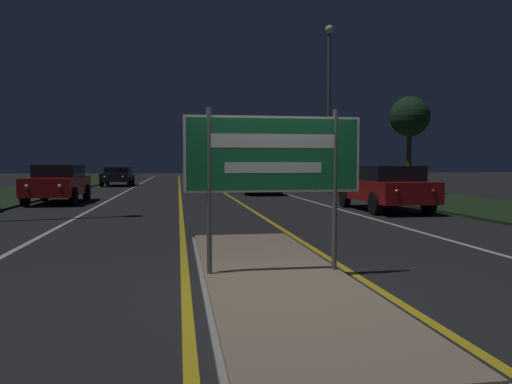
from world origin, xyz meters
name	(u,v)px	position (x,y,z in m)	size (l,w,h in m)	color
ground_plane	(283,291)	(0.00, 0.00, 0.00)	(160.00, 160.00, 0.00)	#232326
median_island	(273,276)	(0.00, 0.66, 0.04)	(1.98, 7.33, 0.10)	#999993
verge_left	(8,195)	(-9.50, 20.00, 0.04)	(5.00, 100.00, 0.08)	#1E3319
verge_right	(377,192)	(9.50, 20.00, 0.04)	(5.00, 100.00, 0.08)	#1E3319
centre_line_yellow_left	(180,189)	(-1.18, 25.00, 0.00)	(0.12, 70.00, 0.01)	gold
centre_line_yellow_right	(218,189)	(1.18, 25.00, 0.00)	(0.12, 70.00, 0.01)	gold
lane_line_white_left	(129,190)	(-4.20, 25.00, 0.00)	(0.12, 70.00, 0.01)	silver
lane_line_white_right	(266,189)	(4.20, 25.00, 0.00)	(0.12, 70.00, 0.01)	silver
edge_line_white_left	(78,190)	(-7.20, 25.00, 0.00)	(0.10, 70.00, 0.01)	silver
edge_line_white_right	(312,188)	(7.20, 25.00, 0.00)	(0.10, 70.00, 0.01)	silver
highway_sign	(273,159)	(0.00, 0.65, 1.62)	(2.39, 0.07, 2.20)	#56565B
streetlight_right_near	(329,94)	(6.43, 19.03, 5.17)	(0.44, 0.44, 8.64)	#56565B
car_receding_0	(385,187)	(5.54, 9.81, 0.80)	(1.97, 4.57, 1.49)	maroon
car_receding_1	(259,179)	(2.89, 19.65, 0.76)	(1.84, 4.52, 1.43)	black
car_approaching_0	(58,183)	(-6.00, 14.91, 0.81)	(1.94, 4.44, 1.52)	maroon
car_approaching_1	(118,176)	(-5.51, 30.61, 0.73)	(2.04, 4.53, 1.33)	black
roadside_palm_right	(410,118)	(10.07, 17.39, 3.85)	(1.96, 1.96, 4.81)	#4C3823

